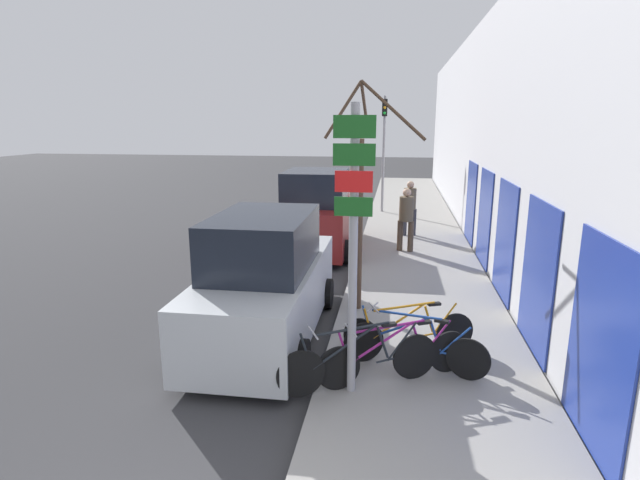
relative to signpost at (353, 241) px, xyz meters
The scene contains 14 objects.
ground_plane 8.03m from the signpost, 101.19° to the left, with size 80.00×80.00×0.00m, color #333335.
sidewalk_curb 10.65m from the signpost, 83.93° to the left, with size 3.20×32.00×0.15m.
building_facade 10.72m from the signpost, 74.50° to the left, with size 0.23×32.00×6.50m.
signpost is the anchor object (origin of this frame).
bicycle_0 1.69m from the signpost, 42.90° to the left, with size 2.10×1.05×0.91m.
bicycle_1 1.84m from the signpost, 32.46° to the left, with size 2.09×1.04×0.86m.
bicycle_2 2.06m from the signpost, 43.67° to the left, with size 2.11×0.78×0.85m.
bicycle_3 2.21m from the signpost, 55.25° to the left, with size 1.98×0.86×0.86m.
parked_car_0 2.78m from the signpost, 131.36° to the left, with size 1.94×4.68×2.21m.
parked_car_1 8.11m from the signpost, 102.41° to the left, with size 2.14×4.14×2.35m.
pedestrian_near 7.79m from the signpost, 84.00° to the left, with size 0.45×0.39×1.76m.
pedestrian_far 9.81m from the signpost, 84.42° to the left, with size 0.45×0.38×1.73m.
street_tree 3.10m from the signpost, 92.53° to the left, with size 1.83×1.48×4.26m.
traffic_light 13.91m from the signpost, 90.15° to the left, with size 0.20×0.30×4.50m.
Camera 1 is at (2.01, -2.44, 3.69)m, focal length 28.00 mm.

